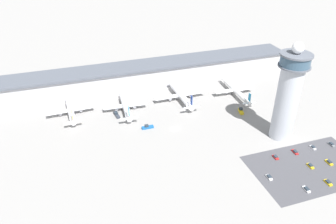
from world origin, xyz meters
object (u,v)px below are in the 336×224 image
at_px(control_tower, 288,94).
at_px(car_yellow_taxi, 269,177).
at_px(service_truck_fuel, 241,111).
at_px(car_grey_coupe, 275,157).
at_px(car_silver_sedan, 306,189).
at_px(car_red_hatchback, 331,144).
at_px(car_navy_sedan, 310,166).
at_px(airplane_gate_alpha, 70,110).
at_px(car_green_van, 313,147).
at_px(car_black_suv, 329,162).
at_px(airplane_gate_delta, 235,90).
at_px(airplane_gate_bravo, 125,106).
at_px(car_maroon_suv, 328,182).
at_px(car_blue_compact, 295,152).
at_px(service_truck_catering, 117,115).
at_px(service_truck_baggage, 148,127).
at_px(airplane_gate_charlie, 181,95).

relative_size(control_tower, car_yellow_taxi, 14.31).
bearing_deg(service_truck_fuel, control_tower, -75.42).
xyz_separation_m(car_yellow_taxi, car_grey_coupe, (12.91, 13.37, -0.08)).
bearing_deg(car_silver_sedan, service_truck_fuel, 85.15).
height_order(car_red_hatchback, car_navy_sedan, car_red_hatchback).
height_order(airplane_gate_alpha, car_green_van, airplane_gate_alpha).
distance_m(car_silver_sedan, car_black_suv, 28.85).
bearing_deg(car_silver_sedan, airplane_gate_alpha, 133.65).
xyz_separation_m(control_tower, car_red_hatchback, (23.59, -17.82, -28.82)).
xyz_separation_m(control_tower, airplane_gate_delta, (-0.24, 57.90, -25.10)).
xyz_separation_m(airplane_gate_bravo, car_maroon_suv, (82.63, -104.53, -3.49)).
height_order(airplane_gate_bravo, airplane_gate_delta, airplane_gate_bravo).
bearing_deg(airplane_gate_alpha, car_blue_compact, -34.96).
bearing_deg(service_truck_catering, car_navy_sedan, -43.63).
xyz_separation_m(car_black_suv, car_grey_coupe, (-25.29, 13.31, -0.09)).
bearing_deg(car_yellow_taxi, service_truck_baggage, 126.19).
height_order(control_tower, car_green_van, control_tower).
bearing_deg(airplane_gate_bravo, car_yellow_taxi, -58.46).
relative_size(control_tower, car_blue_compact, 12.56).
distance_m(airplane_gate_charlie, car_blue_compact, 90.01).
relative_size(service_truck_fuel, car_green_van, 1.81).
relative_size(car_navy_sedan, car_grey_coupe, 1.09).
xyz_separation_m(airplane_gate_alpha, car_blue_compact, (119.39, -83.49, -3.55)).
xyz_separation_m(service_truck_fuel, car_red_hatchback, (32.21, -50.95, -0.54)).
xyz_separation_m(car_silver_sedan, car_grey_coupe, (0.24, 26.75, -0.04)).
bearing_deg(car_silver_sedan, car_grey_coupe, 89.49).
relative_size(car_maroon_suv, car_silver_sedan, 1.02).
bearing_deg(service_truck_baggage, control_tower, -24.23).
bearing_deg(airplane_gate_delta, service_truck_catering, -178.58).
xyz_separation_m(car_maroon_suv, car_silver_sedan, (-13.67, -0.58, -0.01)).
bearing_deg(car_red_hatchback, service_truck_baggage, 152.40).
bearing_deg(car_black_suv, airplane_gate_delta, 96.76).
distance_m(airplane_gate_charlie, service_truck_catering, 49.95).
bearing_deg(airplane_gate_charlie, car_red_hatchback, -50.81).
height_order(control_tower, airplane_gate_charlie, control_tower).
distance_m(airplane_gate_charlie, car_black_suv, 107.81).
height_order(service_truck_fuel, car_yellow_taxi, service_truck_fuel).
xyz_separation_m(airplane_gate_charlie, service_truck_catering, (-49.28, -7.33, -3.44)).
xyz_separation_m(airplane_gate_delta, service_truck_fuel, (-8.38, -24.77, -3.18)).
bearing_deg(service_truck_catering, car_grey_coupe, -43.77).
bearing_deg(car_maroon_suv, car_blue_compact, 89.97).
relative_size(service_truck_fuel, car_blue_compact, 1.54).
xyz_separation_m(car_blue_compact, car_red_hatchback, (25.12, -0.63, 0.03)).
distance_m(airplane_gate_charlie, car_green_van, 96.16).
xyz_separation_m(service_truck_baggage, car_red_hatchback, (99.12, -51.81, -0.35)).
bearing_deg(car_navy_sedan, car_green_van, 46.90).
relative_size(airplane_gate_delta, service_truck_fuel, 6.19).
distance_m(airplane_gate_alpha, car_silver_sedan, 153.18).
distance_m(control_tower, car_black_suv, 43.58).
distance_m(control_tower, airplane_gate_bravo, 106.78).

